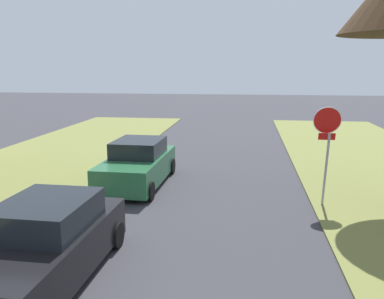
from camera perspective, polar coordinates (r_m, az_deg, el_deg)
stop_sign_far at (r=12.45m, az=18.34°, el=1.97°), size 0.81×0.58×2.93m
parked_sedan_black at (r=8.57m, az=-19.94°, el=-12.45°), size 2.03×4.44×1.57m
parked_sedan_green at (r=14.50m, az=-7.58°, el=-2.06°), size 2.03×4.44×1.57m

